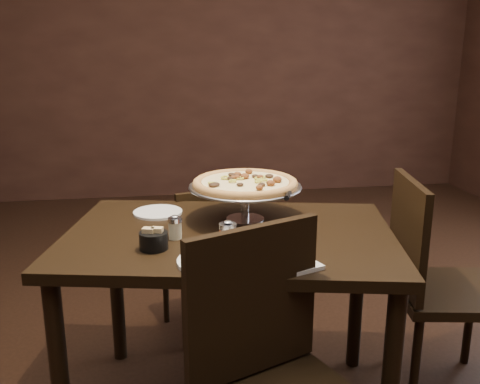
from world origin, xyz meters
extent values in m
cube|color=black|center=(0.00, 3.51, 1.40)|extent=(6.00, 0.02, 2.80)
cube|color=black|center=(0.04, 0.06, 0.77)|extent=(1.41, 1.09, 0.04)
cylinder|color=black|center=(-0.59, -0.17, 0.37)|extent=(0.06, 0.06, 0.75)
cylinder|color=black|center=(-0.44, 0.53, 0.37)|extent=(0.06, 0.06, 0.75)
cylinder|color=black|center=(0.68, 0.30, 0.37)|extent=(0.06, 0.06, 0.75)
cylinder|color=silver|center=(0.13, 0.20, 0.80)|extent=(0.16, 0.16, 0.01)
cylinder|color=silver|center=(0.13, 0.20, 0.86)|extent=(0.03, 0.03, 0.12)
cylinder|color=silver|center=(0.13, 0.20, 0.93)|extent=(0.11, 0.11, 0.01)
cylinder|color=#97979C|center=(0.13, 0.20, 0.93)|extent=(0.45, 0.45, 0.01)
torus|color=#97979C|center=(0.13, 0.20, 0.94)|extent=(0.46, 0.46, 0.01)
cylinder|color=#A96432|center=(0.13, 0.20, 0.94)|extent=(0.42, 0.42, 0.01)
torus|color=#A96432|center=(0.13, 0.20, 0.95)|extent=(0.43, 0.43, 0.04)
cylinder|color=#DDBF79|center=(0.13, 0.20, 0.95)|extent=(0.36, 0.36, 0.01)
cylinder|color=beige|center=(-0.16, 0.03, 0.82)|extent=(0.05, 0.05, 0.07)
cylinder|color=silver|center=(-0.16, 0.03, 0.86)|extent=(0.05, 0.05, 0.02)
ellipsoid|color=silver|center=(-0.16, 0.03, 0.88)|extent=(0.03, 0.03, 0.01)
cylinder|color=maroon|center=(0.01, -0.11, 0.83)|extent=(0.06, 0.06, 0.08)
cylinder|color=silver|center=(0.01, -0.11, 0.88)|extent=(0.06, 0.06, 0.02)
ellipsoid|color=silver|center=(0.01, -0.11, 0.89)|extent=(0.03, 0.03, 0.01)
cylinder|color=black|center=(-0.24, -0.07, 0.82)|extent=(0.10, 0.10, 0.06)
cube|color=tan|center=(-0.26, -0.07, 0.84)|extent=(0.05, 0.04, 0.07)
cube|color=tan|center=(-0.23, -0.07, 0.84)|extent=(0.05, 0.04, 0.07)
cube|color=silver|center=(0.22, -0.30, 0.80)|extent=(0.17, 0.17, 0.01)
cylinder|color=white|center=(-0.23, 0.35, 0.80)|extent=(0.21, 0.21, 0.01)
cylinder|color=white|center=(-0.04, -0.23, 0.80)|extent=(0.27, 0.27, 0.01)
cone|color=silver|center=(0.27, 0.03, 0.94)|extent=(0.15, 0.15, 0.00)
cylinder|color=black|center=(0.27, 0.03, 0.94)|extent=(0.06, 0.13, 0.02)
cube|color=black|center=(-0.01, 0.75, 0.39)|extent=(0.48, 0.48, 0.04)
cube|color=black|center=(0.04, 0.58, 0.62)|extent=(0.38, 0.14, 0.40)
cylinder|color=black|center=(0.09, 0.94, 0.19)|extent=(0.03, 0.03, 0.38)
cylinder|color=black|center=(-0.20, 0.85, 0.19)|extent=(0.03, 0.03, 0.38)
cylinder|color=black|center=(0.18, 0.64, 0.19)|extent=(0.03, 0.03, 0.38)
cylinder|color=black|center=(-0.11, 0.55, 0.19)|extent=(0.03, 0.03, 0.38)
cube|color=black|center=(0.05, -0.42, 0.74)|extent=(0.43, 0.21, 0.48)
cube|color=black|center=(1.01, 0.08, 0.46)|extent=(0.52, 0.52, 0.04)
cube|color=black|center=(0.81, 0.11, 0.72)|extent=(0.11, 0.45, 0.47)
cylinder|color=black|center=(1.22, 0.22, 0.22)|extent=(0.04, 0.04, 0.44)
cylinder|color=black|center=(0.80, -0.07, 0.22)|extent=(0.04, 0.04, 0.44)
cylinder|color=black|center=(0.86, 0.28, 0.22)|extent=(0.04, 0.04, 0.44)
camera|label=1|loc=(-0.22, -1.87, 1.49)|focal=40.00mm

